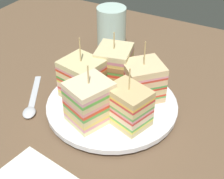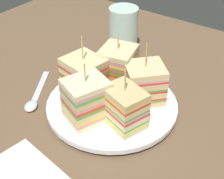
{
  "view_description": "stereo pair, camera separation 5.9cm",
  "coord_description": "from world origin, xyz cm",
  "px_view_note": "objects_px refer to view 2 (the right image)",
  "views": [
    {
      "loc": [
        22.81,
        -41.57,
        39.48
      ],
      "look_at": [
        0.0,
        0.0,
        4.75
      ],
      "focal_mm": 51.69,
      "sensor_mm": 36.0,
      "label": 1
    },
    {
      "loc": [
        27.77,
        -38.44,
        39.48
      ],
      "look_at": [
        0.0,
        0.0,
        4.75
      ],
      "focal_mm": 51.69,
      "sensor_mm": 36.0,
      "label": 2
    }
  ],
  "objects_px": {
    "plate": "(112,105)",
    "sandwich_wedge_2": "(118,67)",
    "napkin": "(22,178)",
    "sandwich_wedge_4": "(87,100)",
    "chip_pile": "(106,98)",
    "sandwich_wedge_1": "(144,83)",
    "sandwich_wedge_3": "(84,77)",
    "drinking_glass": "(123,34)",
    "sandwich_wedge_0": "(124,107)",
    "spoon": "(34,100)"
  },
  "relations": [
    {
      "from": "plate",
      "to": "sandwich_wedge_2",
      "type": "xyz_separation_m",
      "value": [
        -0.03,
        0.05,
        0.05
      ]
    },
    {
      "from": "plate",
      "to": "napkin",
      "type": "distance_m",
      "value": 0.21
    },
    {
      "from": "plate",
      "to": "sandwich_wedge_4",
      "type": "xyz_separation_m",
      "value": [
        -0.01,
        -0.06,
        0.05
      ]
    },
    {
      "from": "chip_pile",
      "to": "sandwich_wedge_2",
      "type": "bearing_deg",
      "value": 105.91
    },
    {
      "from": "sandwich_wedge_1",
      "to": "chip_pile",
      "type": "height_order",
      "value": "sandwich_wedge_1"
    },
    {
      "from": "sandwich_wedge_3",
      "to": "napkin",
      "type": "bearing_deg",
      "value": -66.88
    },
    {
      "from": "sandwich_wedge_1",
      "to": "plate",
      "type": "bearing_deg",
      "value": 1.81
    },
    {
      "from": "sandwich_wedge_2",
      "to": "sandwich_wedge_4",
      "type": "relative_size",
      "value": 1.03
    },
    {
      "from": "chip_pile",
      "to": "drinking_glass",
      "type": "xyz_separation_m",
      "value": [
        -0.1,
        0.21,
        0.02
      ]
    },
    {
      "from": "plate",
      "to": "sandwich_wedge_2",
      "type": "bearing_deg",
      "value": 115.24
    },
    {
      "from": "sandwich_wedge_0",
      "to": "sandwich_wedge_4",
      "type": "distance_m",
      "value": 0.07
    },
    {
      "from": "napkin",
      "to": "drinking_glass",
      "type": "xyz_separation_m",
      "value": [
        -0.1,
        0.41,
        0.05
      ]
    },
    {
      "from": "sandwich_wedge_1",
      "to": "drinking_glass",
      "type": "distance_m",
      "value": 0.22
    },
    {
      "from": "sandwich_wedge_3",
      "to": "plate",
      "type": "bearing_deg",
      "value": 16.28
    },
    {
      "from": "sandwich_wedge_2",
      "to": "sandwich_wedge_3",
      "type": "relative_size",
      "value": 0.94
    },
    {
      "from": "sandwich_wedge_4",
      "to": "chip_pile",
      "type": "height_order",
      "value": "sandwich_wedge_4"
    },
    {
      "from": "plate",
      "to": "sandwich_wedge_3",
      "type": "distance_m",
      "value": 0.08
    },
    {
      "from": "sandwich_wedge_2",
      "to": "napkin",
      "type": "distance_m",
      "value": 0.27
    },
    {
      "from": "sandwich_wedge_3",
      "to": "spoon",
      "type": "distance_m",
      "value": 0.11
    },
    {
      "from": "sandwich_wedge_2",
      "to": "napkin",
      "type": "bearing_deg",
      "value": -10.51
    },
    {
      "from": "sandwich_wedge_0",
      "to": "spoon",
      "type": "relative_size",
      "value": 0.83
    },
    {
      "from": "plate",
      "to": "napkin",
      "type": "relative_size",
      "value": 1.83
    },
    {
      "from": "sandwich_wedge_1",
      "to": "napkin",
      "type": "relative_size",
      "value": 0.87
    },
    {
      "from": "sandwich_wedge_1",
      "to": "sandwich_wedge_0",
      "type": "bearing_deg",
      "value": 50.67
    },
    {
      "from": "chip_pile",
      "to": "sandwich_wedge_1",
      "type": "bearing_deg",
      "value": 49.24
    },
    {
      "from": "chip_pile",
      "to": "drinking_glass",
      "type": "bearing_deg",
      "value": 116.28
    },
    {
      "from": "sandwich_wedge_2",
      "to": "sandwich_wedge_3",
      "type": "bearing_deg",
      "value": -42.54
    },
    {
      "from": "sandwich_wedge_0",
      "to": "sandwich_wedge_2",
      "type": "height_order",
      "value": "sandwich_wedge_2"
    },
    {
      "from": "sandwich_wedge_2",
      "to": "sandwich_wedge_1",
      "type": "bearing_deg",
      "value": 68.29
    },
    {
      "from": "plate",
      "to": "sandwich_wedge_0",
      "type": "height_order",
      "value": "sandwich_wedge_0"
    },
    {
      "from": "sandwich_wedge_4",
      "to": "napkin",
      "type": "height_order",
      "value": "sandwich_wedge_4"
    },
    {
      "from": "sandwich_wedge_1",
      "to": "sandwich_wedge_3",
      "type": "relative_size",
      "value": 0.96
    },
    {
      "from": "sandwich_wedge_4",
      "to": "spoon",
      "type": "height_order",
      "value": "sandwich_wedge_4"
    },
    {
      "from": "sandwich_wedge_0",
      "to": "sandwich_wedge_1",
      "type": "xyz_separation_m",
      "value": [
        -0.01,
        0.08,
        0.0
      ]
    },
    {
      "from": "drinking_glass",
      "to": "sandwich_wedge_4",
      "type": "bearing_deg",
      "value": -68.76
    },
    {
      "from": "spoon",
      "to": "drinking_glass",
      "type": "height_order",
      "value": "drinking_glass"
    },
    {
      "from": "sandwich_wedge_3",
      "to": "spoon",
      "type": "xyz_separation_m",
      "value": [
        -0.08,
        -0.06,
        -0.05
      ]
    },
    {
      "from": "sandwich_wedge_1",
      "to": "chip_pile",
      "type": "relative_size",
      "value": 1.5
    },
    {
      "from": "sandwich_wedge_0",
      "to": "napkin",
      "type": "xyz_separation_m",
      "value": [
        -0.06,
        -0.18,
        -0.05
      ]
    },
    {
      "from": "sandwich_wedge_3",
      "to": "spoon",
      "type": "relative_size",
      "value": 0.93
    },
    {
      "from": "sandwich_wedge_2",
      "to": "sandwich_wedge_0",
      "type": "bearing_deg",
      "value": 27.21
    },
    {
      "from": "sandwich_wedge_0",
      "to": "chip_pile",
      "type": "bearing_deg",
      "value": -4.56
    },
    {
      "from": "drinking_glass",
      "to": "sandwich_wedge_3",
      "type": "bearing_deg",
      "value": -76.22
    },
    {
      "from": "sandwich_wedge_4",
      "to": "drinking_glass",
      "type": "distance_m",
      "value": 0.28
    },
    {
      "from": "sandwich_wedge_1",
      "to": "drinking_glass",
      "type": "relative_size",
      "value": 1.04
    },
    {
      "from": "napkin",
      "to": "spoon",
      "type": "bearing_deg",
      "value": 131.63
    },
    {
      "from": "sandwich_wedge_2",
      "to": "drinking_glass",
      "type": "distance_m",
      "value": 0.17
    },
    {
      "from": "plate",
      "to": "sandwich_wedge_3",
      "type": "height_order",
      "value": "sandwich_wedge_3"
    },
    {
      "from": "chip_pile",
      "to": "sandwich_wedge_0",
      "type": "bearing_deg",
      "value": -22.6
    },
    {
      "from": "sandwich_wedge_3",
      "to": "drinking_glass",
      "type": "xyz_separation_m",
      "value": [
        -0.05,
        0.2,
        -0.01
      ]
    }
  ]
}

